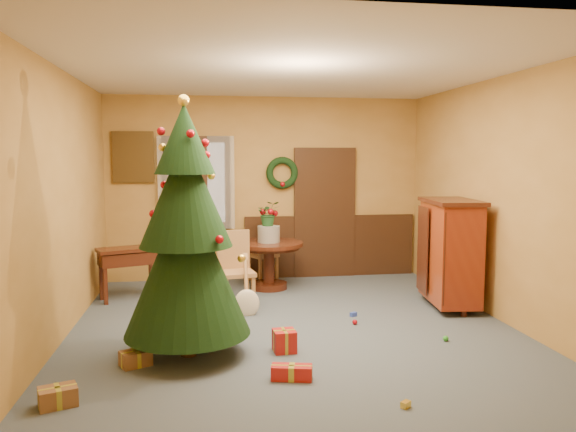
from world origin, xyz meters
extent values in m
plane|color=#3A4555|center=(0.00, 0.00, 0.00)|extent=(5.50, 5.50, 0.00)
plane|color=silver|center=(0.00, 0.00, 2.90)|extent=(5.50, 5.50, 0.00)
plane|color=olive|center=(0.00, 2.75, 1.45)|extent=(5.00, 0.00, 5.00)
plane|color=olive|center=(0.00, -2.75, 1.45)|extent=(5.00, 0.00, 5.00)
plane|color=olive|center=(-2.50, 0.00, 1.45)|extent=(0.00, 5.50, 5.50)
plane|color=olive|center=(2.50, 0.00, 1.45)|extent=(0.00, 5.50, 5.50)
cube|color=black|center=(1.05, 2.71, 0.50)|extent=(2.80, 0.06, 1.00)
cube|color=black|center=(0.95, 2.70, 1.05)|extent=(1.00, 0.08, 2.10)
cube|color=white|center=(0.95, 2.73, 1.00)|extent=(0.80, 0.03, 1.90)
cube|color=black|center=(-1.10, 2.70, 1.55)|extent=(1.05, 0.08, 1.45)
cube|color=white|center=(-1.10, 2.73, 1.55)|extent=(0.88, 0.03, 1.25)
cube|color=white|center=(-1.48, 2.65, 1.55)|extent=(0.42, 0.02, 1.45)
cube|color=white|center=(-0.72, 2.65, 1.55)|extent=(0.42, 0.02, 1.45)
torus|color=black|center=(0.25, 2.67, 1.70)|extent=(0.51, 0.11, 0.51)
cube|color=#4C3819|center=(-2.05, 2.71, 1.95)|extent=(0.62, 0.05, 0.78)
cube|color=gray|center=(-2.05, 2.74, 1.95)|extent=(0.48, 0.02, 0.62)
cylinder|color=black|center=(-0.05, 1.96, 0.67)|extent=(1.02, 1.02, 0.05)
cylinder|color=black|center=(-0.05, 1.96, 0.62)|extent=(0.91, 0.91, 0.04)
cylinder|color=black|center=(-0.05, 1.96, 0.34)|extent=(0.16, 0.16, 0.56)
cylinder|color=black|center=(-0.05, 1.96, 0.05)|extent=(0.54, 0.54, 0.09)
cylinder|color=slate|center=(-0.05, 1.96, 0.82)|extent=(0.33, 0.33, 0.24)
imported|color=#1E4C23|center=(-0.05, 1.96, 1.12)|extent=(0.33, 0.29, 0.37)
cube|color=olive|center=(-0.59, 0.93, 0.46)|extent=(0.49, 0.49, 0.05)
cube|color=olive|center=(-0.62, 1.12, 0.74)|extent=(0.43, 0.11, 0.51)
cube|color=olive|center=(-0.44, 1.13, 0.22)|extent=(0.05, 0.05, 0.44)
cube|color=olive|center=(-0.79, 1.07, 0.22)|extent=(0.05, 0.05, 0.44)
cube|color=olive|center=(-0.39, 0.78, 0.22)|extent=(0.05, 0.05, 0.44)
cube|color=olive|center=(-0.73, 0.73, 0.22)|extent=(0.05, 0.05, 0.44)
cube|color=olive|center=(-0.09, 2.48, 0.41)|extent=(0.52, 0.52, 0.05)
cube|color=olive|center=(0.00, 2.33, 0.66)|extent=(0.36, 0.22, 0.46)
cube|color=olive|center=(-0.15, 2.27, 0.20)|extent=(0.06, 0.06, 0.40)
cube|color=olive|center=(0.13, 2.42, 0.20)|extent=(0.06, 0.06, 0.40)
cube|color=olive|center=(-0.30, 2.54, 0.20)|extent=(0.06, 0.06, 0.40)
cube|color=olive|center=(-0.02, 2.69, 0.20)|extent=(0.06, 0.06, 0.40)
cylinder|color=black|center=(-1.01, 1.79, 0.44)|extent=(0.11, 0.11, 0.88)
cylinder|color=black|center=(-1.01, 1.79, 0.90)|extent=(0.35, 0.35, 0.03)
imported|color=#19471E|center=(-1.01, 1.79, 1.10)|extent=(0.24, 0.21, 0.38)
cylinder|color=#382111|center=(-1.16, -0.74, 0.13)|extent=(0.16, 0.16, 0.27)
cone|color=black|center=(-1.16, -0.74, 0.95)|extent=(1.23, 1.23, 1.45)
cone|color=black|center=(-1.16, -0.74, 1.62)|extent=(0.89, 0.89, 1.06)
cone|color=black|center=(-1.16, -0.74, 2.12)|extent=(0.58, 0.58, 0.67)
sphere|color=yellow|center=(-1.16, -0.74, 2.48)|extent=(0.11, 0.11, 0.11)
cube|color=black|center=(-2.03, 1.62, 0.70)|extent=(0.90, 0.66, 0.05)
cube|color=black|center=(-2.03, 1.62, 0.57)|extent=(0.84, 0.61, 0.17)
cube|color=black|center=(-2.37, 1.62, 0.33)|extent=(0.15, 0.28, 0.67)
cube|color=black|center=(-1.68, 1.62, 0.33)|extent=(0.15, 0.28, 0.67)
cube|color=#521109|center=(2.15, 0.58, 0.73)|extent=(0.63, 1.09, 1.29)
cube|color=black|center=(2.15, 0.58, 1.38)|extent=(0.70, 1.16, 0.05)
cylinder|color=black|center=(2.15, 0.14, 0.05)|extent=(0.07, 0.07, 0.09)
cylinder|color=black|center=(2.15, 1.01, 0.05)|extent=(0.07, 0.07, 0.09)
cube|color=brown|center=(-1.65, -0.94, 0.07)|extent=(0.33, 0.29, 0.14)
cube|color=gold|center=(-1.65, -0.94, 0.07)|extent=(0.26, 0.15, 0.15)
cube|color=gold|center=(-1.65, -0.94, 0.07)|extent=(0.12, 0.19, 0.15)
cube|color=#AA1916|center=(-0.21, -0.77, 0.11)|extent=(0.23, 0.23, 0.22)
cube|color=gold|center=(-0.21, -0.77, 0.11)|extent=(0.22, 0.05, 0.22)
cube|color=gold|center=(-0.21, -0.77, 0.11)|extent=(0.05, 0.22, 0.22)
cube|color=brown|center=(-2.15, -1.73, 0.08)|extent=(0.33, 0.28, 0.15)
cube|color=gold|center=(-2.15, -1.73, 0.08)|extent=(0.28, 0.13, 0.16)
cube|color=gold|center=(-2.15, -1.73, 0.08)|extent=(0.11, 0.20, 0.16)
cube|color=#AA1916|center=(-0.25, -1.49, 0.06)|extent=(0.38, 0.22, 0.13)
cube|color=gold|center=(-0.25, -1.49, 0.06)|extent=(0.36, 0.10, 0.13)
cube|color=gold|center=(-0.25, -1.49, 0.06)|extent=(0.08, 0.16, 0.13)
cube|color=#2A44B8|center=(0.81, 0.34, 0.03)|extent=(0.09, 0.08, 0.05)
sphere|color=green|center=(1.53, -0.72, 0.03)|extent=(0.06, 0.06, 0.06)
cube|color=gold|center=(-0.23, -0.74, 0.03)|extent=(0.09, 0.09, 0.05)
sphere|color=#A90B15|center=(0.73, 0.00, 0.03)|extent=(0.06, 0.06, 0.06)
cube|color=yellow|center=(0.55, -2.17, 0.03)|extent=(0.09, 0.09, 0.05)
camera|label=1|loc=(-0.99, -6.19, 1.95)|focal=35.00mm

